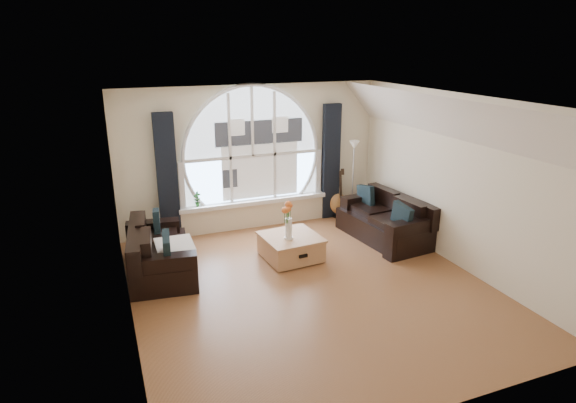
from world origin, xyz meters
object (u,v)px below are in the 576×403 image
(coffee_chest, at_px, (291,246))
(potted_plant, at_px, (197,199))
(sofa_left, at_px, (159,249))
(floor_lamp, at_px, (353,181))
(guitar, at_px, (339,193))
(vase_flowers, at_px, (289,216))
(sofa_right, at_px, (384,218))

(coffee_chest, height_order, potted_plant, potted_plant)
(sofa_left, distance_m, floor_lamp, 4.09)
(sofa_left, bearing_deg, guitar, 24.62)
(coffee_chest, distance_m, vase_flowers, 0.58)
(sofa_left, distance_m, guitar, 3.90)
(sofa_left, relative_size, sofa_right, 0.96)
(coffee_chest, height_order, vase_flowers, vase_flowers)
(sofa_left, distance_m, vase_flowers, 2.07)
(guitar, xyz_separation_m, potted_plant, (-2.84, 0.15, 0.16))
(vase_flowers, bearing_deg, guitar, 42.18)
(sofa_left, height_order, potted_plant, potted_plant)
(sofa_right, distance_m, vase_flowers, 2.01)
(sofa_left, distance_m, coffee_chest, 2.10)
(potted_plant, bearing_deg, guitar, -3.09)
(floor_lamp, height_order, potted_plant, floor_lamp)
(potted_plant, bearing_deg, vase_flowers, -56.36)
(coffee_chest, xyz_separation_m, guitar, (1.63, 1.46, 0.31))
(coffee_chest, relative_size, potted_plant, 3.16)
(vase_flowers, xyz_separation_m, guitar, (1.71, 1.55, -0.26))
(sofa_left, xyz_separation_m, coffee_chest, (2.08, -0.27, -0.18))
(sofa_left, distance_m, sofa_right, 3.96)
(sofa_right, height_order, floor_lamp, floor_lamp)
(sofa_right, xyz_separation_m, vase_flowers, (-1.96, -0.25, 0.39))
(coffee_chest, xyz_separation_m, floor_lamp, (1.86, 1.32, 0.58))
(coffee_chest, xyz_separation_m, vase_flowers, (-0.08, -0.09, 0.57))
(floor_lamp, distance_m, guitar, 0.38)
(floor_lamp, relative_size, guitar, 1.51)
(coffee_chest, relative_size, vase_flowers, 1.28)
(sofa_right, bearing_deg, guitar, 94.75)
(sofa_right, relative_size, floor_lamp, 1.12)
(vase_flowers, relative_size, floor_lamp, 0.44)
(guitar, bearing_deg, sofa_right, -66.84)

